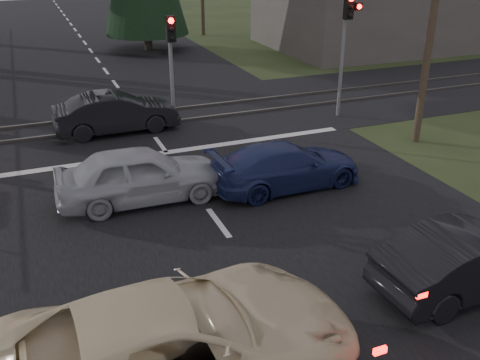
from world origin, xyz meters
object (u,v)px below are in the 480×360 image
silver_car (140,175)px  blue_sedan (286,166)px  cream_coupe (173,345)px  dark_car_far (116,113)px  traffic_signal_center (171,53)px  dark_hatchback (473,259)px  traffic_signal_right (347,32)px  utility_pole_near (435,2)px

silver_car → blue_sedan: silver_car is taller
cream_coupe → dark_car_far: size_ratio=1.37×
traffic_signal_center → dark_hatchback: 12.68m
cream_coupe → blue_sedan: cream_coupe is taller
blue_sedan → traffic_signal_right: bearing=-46.3°
cream_coupe → blue_sedan: bearing=-40.8°
dark_hatchback → silver_car: bearing=37.7°
traffic_signal_right → traffic_signal_center: (-6.55, 1.20, -0.51)m
traffic_signal_center → utility_pole_near: (7.50, -4.68, 1.92)m
utility_pole_near → silver_car: size_ratio=2.01×
traffic_signal_center → dark_car_far: traffic_signal_center is taller
dark_hatchback → silver_car: 8.44m
traffic_signal_center → silver_car: size_ratio=0.91×
silver_car → utility_pole_near: bearing=-82.6°
traffic_signal_center → silver_car: bearing=-114.0°
utility_pole_near → blue_sedan: utility_pole_near is taller
dark_car_far → silver_car: bearing=174.8°
utility_pole_near → dark_hatchback: (-4.63, -7.49, -4.02)m
silver_car → traffic_signal_right: bearing=-62.1°
traffic_signal_center → dark_car_far: bearing=173.9°
blue_sedan → cream_coupe: bearing=138.8°
cream_coupe → blue_sedan: size_ratio=1.36×
dark_hatchback → silver_car: size_ratio=0.95×
cream_coupe → dark_hatchback: 6.35m
traffic_signal_center → dark_car_far: size_ratio=0.92×
blue_sedan → dark_hatchback: bearing=-169.2°
utility_pole_near → dark_car_far: (-9.63, 4.91, -3.99)m
dark_hatchback → dark_car_far: (-5.01, 12.40, 0.03)m
traffic_signal_right → silver_car: bearing=-153.7°
traffic_signal_center → dark_hatchback: traffic_signal_center is taller
traffic_signal_right → dark_hatchback: size_ratio=1.10×
traffic_signal_center → utility_pole_near: utility_pole_near is taller
utility_pole_near → traffic_signal_right: bearing=105.3°
traffic_signal_center → silver_car: (-2.52, -5.68, -2.04)m
traffic_signal_right → blue_sedan: size_ratio=1.05×
traffic_signal_center → blue_sedan: (1.54, -6.35, -2.16)m
utility_pole_near → silver_car: bearing=-174.3°
utility_pole_near → cream_coupe: bearing=-144.5°
silver_car → traffic_signal_center: bearing=-22.3°
utility_pole_near → blue_sedan: bearing=-164.3°
dark_car_far → traffic_signal_center: bearing=-97.6°
utility_pole_near → silver_car: utility_pole_near is taller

